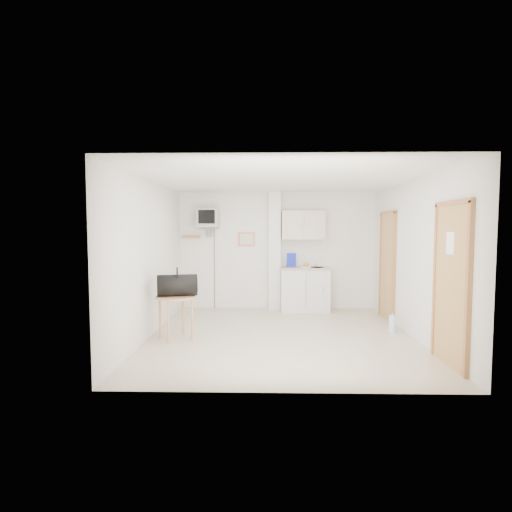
{
  "coord_description": "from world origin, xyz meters",
  "views": [
    {
      "loc": [
        -0.26,
        -6.35,
        1.74
      ],
      "look_at": [
        -0.41,
        0.6,
        1.25
      ],
      "focal_mm": 28.0,
      "sensor_mm": 36.0,
      "label": 1
    }
  ],
  "objects_px": {
    "crt_television": "(208,219)",
    "round_table": "(176,302)",
    "water_bottle": "(392,324)",
    "duffel_bag": "(177,285)"
  },
  "relations": [
    {
      "from": "crt_television",
      "to": "round_table",
      "type": "bearing_deg",
      "value": -95.11
    },
    {
      "from": "round_table",
      "to": "water_bottle",
      "type": "bearing_deg",
      "value": 6.91
    },
    {
      "from": "round_table",
      "to": "water_bottle",
      "type": "relative_size",
      "value": 2.1
    },
    {
      "from": "duffel_bag",
      "to": "round_table",
      "type": "bearing_deg",
      "value": -159.68
    },
    {
      "from": "round_table",
      "to": "duffel_bag",
      "type": "xyz_separation_m",
      "value": [
        0.02,
        0.02,
        0.26
      ]
    },
    {
      "from": "round_table",
      "to": "duffel_bag",
      "type": "bearing_deg",
      "value": 33.78
    },
    {
      "from": "round_table",
      "to": "duffel_bag",
      "type": "height_order",
      "value": "duffel_bag"
    },
    {
      "from": "round_table",
      "to": "water_bottle",
      "type": "height_order",
      "value": "round_table"
    },
    {
      "from": "duffel_bag",
      "to": "water_bottle",
      "type": "distance_m",
      "value": 3.58
    },
    {
      "from": "round_table",
      "to": "water_bottle",
      "type": "distance_m",
      "value": 3.56
    }
  ]
}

